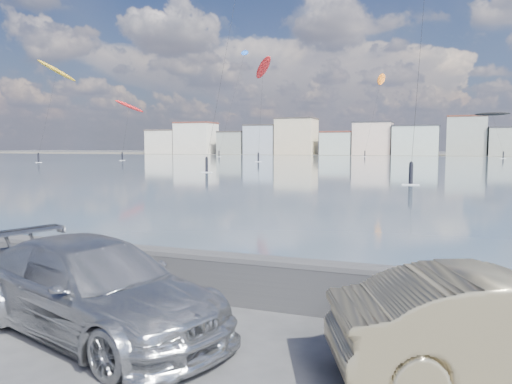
# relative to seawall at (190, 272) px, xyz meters

# --- Properties ---
(ground) EXTENTS (700.00, 700.00, 0.00)m
(ground) POSITION_rel_seawall_xyz_m (0.00, -2.70, -0.58)
(ground) COLOR #333335
(ground) RESTS_ON ground
(bay_water) EXTENTS (500.00, 177.00, 0.00)m
(bay_water) POSITION_rel_seawall_xyz_m (0.00, 88.80, -0.58)
(bay_water) COLOR #405460
(bay_water) RESTS_ON ground
(far_shore_strip) EXTENTS (500.00, 60.00, 0.00)m
(far_shore_strip) POSITION_rel_seawall_xyz_m (0.00, 197.30, -0.57)
(far_shore_strip) COLOR #4C473D
(far_shore_strip) RESTS_ON ground
(seawall) EXTENTS (400.00, 0.36, 1.08)m
(seawall) POSITION_rel_seawall_xyz_m (0.00, 0.00, 0.00)
(seawall) COLOR #28282B
(seawall) RESTS_ON ground
(far_buildings) EXTENTS (240.79, 13.26, 14.60)m
(far_buildings) POSITION_rel_seawall_xyz_m (1.31, 183.30, 5.44)
(far_buildings) COLOR silver
(far_buildings) RESTS_ON ground
(car_silver) EXTENTS (5.94, 3.76, 1.60)m
(car_silver) POSITION_rel_seawall_xyz_m (-0.60, -2.32, 0.22)
(car_silver) COLOR #ACAEB2
(car_silver) RESTS_ON ground
(car_champagne) EXTENTS (4.95, 3.31, 1.54)m
(car_champagne) POSITION_rel_seawall_xyz_m (5.82, -1.80, 0.19)
(car_champagne) COLOR tan
(car_champagne) RESTS_ON ground
(kitesurfer_0) EXTENTS (10.13, 12.66, 12.96)m
(kitesurfer_0) POSITION_rel_seawall_xyz_m (16.50, 147.75, 11.70)
(kitesurfer_0) COLOR black
(kitesurfer_0) RESTS_ON ground
(kitesurfer_3) EXTENTS (5.28, 18.77, 36.21)m
(kitesurfer_3) POSITION_rel_seawall_xyz_m (-58.92, 146.65, 32.85)
(kitesurfer_3) COLOR blue
(kitesurfer_3) RESTS_ON ground
(kitesurfer_5) EXTENTS (6.54, 13.58, 23.63)m
(kitesurfer_5) POSITION_rel_seawall_xyz_m (-34.68, 98.90, 20.08)
(kitesurfer_5) COLOR red
(kitesurfer_5) RESTS_ON ground
(kitesurfer_12) EXTENTS (5.92, 10.92, 27.66)m
(kitesurfer_12) POSITION_rel_seawall_xyz_m (-15.73, 157.17, 23.86)
(kitesurfer_12) COLOR orange
(kitesurfer_12) RESTS_ON ground
(kitesurfer_13) EXTENTS (5.98, 13.15, 22.06)m
(kitesurfer_13) POSITION_rel_seawall_xyz_m (-74.18, 77.41, 18.63)
(kitesurfer_13) COLOR #BF8C19
(kitesurfer_13) RESTS_ON ground
(kitesurfer_15) EXTENTS (6.77, 12.64, 14.96)m
(kitesurfer_15) POSITION_rel_seawall_xyz_m (-68.19, 95.04, 12.26)
(kitesurfer_15) COLOR red
(kitesurfer_15) RESTS_ON ground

